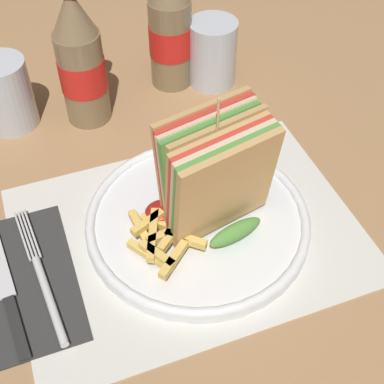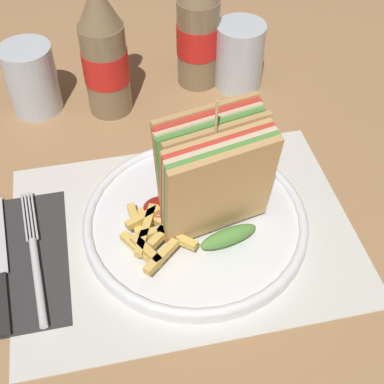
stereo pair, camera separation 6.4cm
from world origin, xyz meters
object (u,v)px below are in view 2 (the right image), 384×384
at_px(coke_bottle_near, 104,53).
at_px(glass_near, 239,59).
at_px(club_sandwich, 215,176).
at_px(coke_bottle_far, 198,27).
at_px(plate_main, 195,221).
at_px(glass_far, 33,83).
at_px(fork, 36,266).

bearing_deg(coke_bottle_near, glass_near, 5.55).
bearing_deg(coke_bottle_near, club_sandwich, -68.94).
distance_m(coke_bottle_near, coke_bottle_far, 0.15).
xyz_separation_m(plate_main, glass_near, (0.13, 0.27, 0.03)).
xyz_separation_m(coke_bottle_near, glass_far, (-0.11, 0.02, -0.05)).
bearing_deg(plate_main, coke_bottle_far, 77.01).
xyz_separation_m(coke_bottle_far, glass_far, (-0.25, -0.02, -0.05)).
bearing_deg(glass_far, plate_main, -56.65).
height_order(plate_main, glass_far, glass_far).
relative_size(fork, glass_near, 1.92).
relative_size(coke_bottle_near, glass_far, 2.16).
bearing_deg(club_sandwich, coke_bottle_far, 81.17).
bearing_deg(glass_far, glass_near, -0.88).
relative_size(coke_bottle_near, glass_near, 2.16).
distance_m(plate_main, fork, 0.19).
relative_size(plate_main, glass_near, 2.64).
distance_m(fork, glass_near, 0.44).
height_order(plate_main, glass_near, glass_near).
bearing_deg(coke_bottle_far, plate_main, -102.99).
bearing_deg(glass_near, coke_bottle_near, -174.45).
xyz_separation_m(plate_main, club_sandwich, (0.02, 0.00, 0.07)).
xyz_separation_m(coke_bottle_near, glass_near, (0.20, 0.02, -0.05)).
distance_m(plate_main, glass_near, 0.30).
distance_m(coke_bottle_far, glass_near, 0.08).
bearing_deg(glass_near, fork, -136.64).
height_order(plate_main, fork, plate_main).
relative_size(club_sandwich, coke_bottle_near, 0.76).
height_order(coke_bottle_near, glass_near, coke_bottle_near).
bearing_deg(coke_bottle_near, fork, -112.23).
relative_size(plate_main, fork, 1.37).
bearing_deg(glass_near, coke_bottle_far, 159.92).
distance_m(club_sandwich, glass_far, 0.35).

